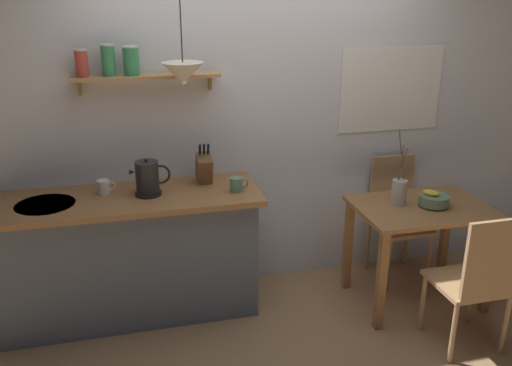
{
  "coord_description": "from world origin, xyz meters",
  "views": [
    {
      "loc": [
        -0.96,
        -3.19,
        2.24
      ],
      "look_at": [
        -0.1,
        0.25,
        0.95
      ],
      "focal_mm": 38.06,
      "sensor_mm": 36.0,
      "label": 1
    }
  ],
  "objects_px": {
    "fruit_bowl": "(434,199)",
    "pendant_lamp": "(183,73)",
    "dining_table": "(420,223)",
    "knife_block": "(204,168)",
    "coffee_mug_spare": "(237,184)",
    "dining_chair_near": "(478,277)",
    "coffee_mug_by_sink": "(104,187)",
    "twig_vase": "(399,191)",
    "dining_chair_far": "(396,212)",
    "electric_kettle": "(148,178)"
  },
  "relations": [
    {
      "from": "dining_chair_near",
      "to": "twig_vase",
      "type": "xyz_separation_m",
      "value": [
        -0.2,
        0.7,
        0.33
      ]
    },
    {
      "from": "dining_table",
      "to": "electric_kettle",
      "type": "xyz_separation_m",
      "value": [
        -1.89,
        0.29,
        0.4
      ]
    },
    {
      "from": "dining_chair_near",
      "to": "coffee_mug_spare",
      "type": "xyz_separation_m",
      "value": [
        -1.35,
        0.85,
        0.44
      ]
    },
    {
      "from": "fruit_bowl",
      "to": "electric_kettle",
      "type": "height_order",
      "value": "electric_kettle"
    },
    {
      "from": "dining_table",
      "to": "fruit_bowl",
      "type": "height_order",
      "value": "fruit_bowl"
    },
    {
      "from": "fruit_bowl",
      "to": "pendant_lamp",
      "type": "bearing_deg",
      "value": 169.32
    },
    {
      "from": "dining_chair_near",
      "to": "knife_block",
      "type": "height_order",
      "value": "knife_block"
    },
    {
      "from": "dining_chair_far",
      "to": "coffee_mug_spare",
      "type": "distance_m",
      "value": 1.43
    },
    {
      "from": "pendant_lamp",
      "to": "electric_kettle",
      "type": "bearing_deg",
      "value": 179.84
    },
    {
      "from": "dining_chair_far",
      "to": "coffee_mug_spare",
      "type": "xyz_separation_m",
      "value": [
        -1.35,
        -0.21,
        0.43
      ]
    },
    {
      "from": "dining_chair_near",
      "to": "knife_block",
      "type": "xyz_separation_m",
      "value": [
        -1.54,
        1.06,
        0.5
      ]
    },
    {
      "from": "dining_chair_near",
      "to": "twig_vase",
      "type": "height_order",
      "value": "twig_vase"
    },
    {
      "from": "dining_table",
      "to": "coffee_mug_spare",
      "type": "distance_m",
      "value": 1.36
    },
    {
      "from": "dining_chair_far",
      "to": "twig_vase",
      "type": "height_order",
      "value": "twig_vase"
    },
    {
      "from": "dining_table",
      "to": "coffee_mug_spare",
      "type": "relative_size",
      "value": 7.21
    },
    {
      "from": "electric_kettle",
      "to": "twig_vase",
      "type": "bearing_deg",
      "value": -7.32
    },
    {
      "from": "dining_chair_near",
      "to": "fruit_bowl",
      "type": "xyz_separation_m",
      "value": [
        0.02,
        0.61,
        0.29
      ]
    },
    {
      "from": "fruit_bowl",
      "to": "pendant_lamp",
      "type": "distance_m",
      "value": 1.95
    },
    {
      "from": "fruit_bowl",
      "to": "coffee_mug_spare",
      "type": "height_order",
      "value": "coffee_mug_spare"
    },
    {
      "from": "coffee_mug_by_sink",
      "to": "fruit_bowl",
      "type": "bearing_deg",
      "value": -10.23
    },
    {
      "from": "dining_table",
      "to": "fruit_bowl",
      "type": "relative_size",
      "value": 4.45
    },
    {
      "from": "dining_chair_near",
      "to": "coffee_mug_spare",
      "type": "bearing_deg",
      "value": 147.81
    },
    {
      "from": "dining_chair_near",
      "to": "fruit_bowl",
      "type": "distance_m",
      "value": 0.67
    },
    {
      "from": "dining_table",
      "to": "coffee_mug_spare",
      "type": "xyz_separation_m",
      "value": [
        -1.3,
        0.22,
        0.34
      ]
    },
    {
      "from": "dining_chair_far",
      "to": "pendant_lamp",
      "type": "xyz_separation_m",
      "value": [
        -1.67,
        -0.14,
        1.18
      ]
    },
    {
      "from": "dining_table",
      "to": "dining_chair_far",
      "type": "bearing_deg",
      "value": 83.9
    },
    {
      "from": "dining_chair_near",
      "to": "pendant_lamp",
      "type": "relative_size",
      "value": 1.63
    },
    {
      "from": "twig_vase",
      "to": "coffee_mug_spare",
      "type": "distance_m",
      "value": 1.17
    },
    {
      "from": "electric_kettle",
      "to": "pendant_lamp",
      "type": "bearing_deg",
      "value": -0.16
    },
    {
      "from": "dining_table",
      "to": "twig_vase",
      "type": "distance_m",
      "value": 0.29
    },
    {
      "from": "dining_table",
      "to": "twig_vase",
      "type": "xyz_separation_m",
      "value": [
        -0.15,
        0.07,
        0.23
      ]
    },
    {
      "from": "dining_chair_far",
      "to": "coffee_mug_by_sink",
      "type": "height_order",
      "value": "coffee_mug_by_sink"
    },
    {
      "from": "dining_chair_near",
      "to": "coffee_mug_by_sink",
      "type": "distance_m",
      "value": 2.49
    },
    {
      "from": "dining_table",
      "to": "coffee_mug_by_sink",
      "type": "bearing_deg",
      "value": 170.1
    },
    {
      "from": "fruit_bowl",
      "to": "coffee_mug_by_sink",
      "type": "bearing_deg",
      "value": 169.77
    },
    {
      "from": "fruit_bowl",
      "to": "twig_vase",
      "type": "relative_size",
      "value": 0.38
    },
    {
      "from": "coffee_mug_by_sink",
      "to": "pendant_lamp",
      "type": "height_order",
      "value": "pendant_lamp"
    },
    {
      "from": "twig_vase",
      "to": "coffee_mug_spare",
      "type": "relative_size",
      "value": 4.25
    },
    {
      "from": "dining_chair_far",
      "to": "knife_block",
      "type": "distance_m",
      "value": 1.62
    },
    {
      "from": "dining_chair_far",
      "to": "coffee_mug_by_sink",
      "type": "bearing_deg",
      "value": -178.74
    },
    {
      "from": "coffee_mug_by_sink",
      "to": "coffee_mug_spare",
      "type": "xyz_separation_m",
      "value": [
        0.88,
        -0.17,
        0.0
      ]
    },
    {
      "from": "knife_block",
      "to": "coffee_mug_spare",
      "type": "relative_size",
      "value": 2.3
    },
    {
      "from": "twig_vase",
      "to": "coffee_mug_by_sink",
      "type": "relative_size",
      "value": 4.44
    },
    {
      "from": "pendant_lamp",
      "to": "dining_table",
      "type": "bearing_deg",
      "value": -10.24
    },
    {
      "from": "dining_chair_far",
      "to": "fruit_bowl",
      "type": "bearing_deg",
      "value": -86.62
    },
    {
      "from": "twig_vase",
      "to": "coffee_mug_spare",
      "type": "xyz_separation_m",
      "value": [
        -1.15,
        0.14,
        0.1
      ]
    },
    {
      "from": "fruit_bowl",
      "to": "coffee_mug_spare",
      "type": "relative_size",
      "value": 1.62
    },
    {
      "from": "dining_chair_near",
      "to": "coffee_mug_by_sink",
      "type": "bearing_deg",
      "value": 155.52
    },
    {
      "from": "coffee_mug_spare",
      "to": "dining_table",
      "type": "bearing_deg",
      "value": -9.39
    },
    {
      "from": "dining_chair_near",
      "to": "fruit_bowl",
      "type": "relative_size",
      "value": 4.59
    }
  ]
}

